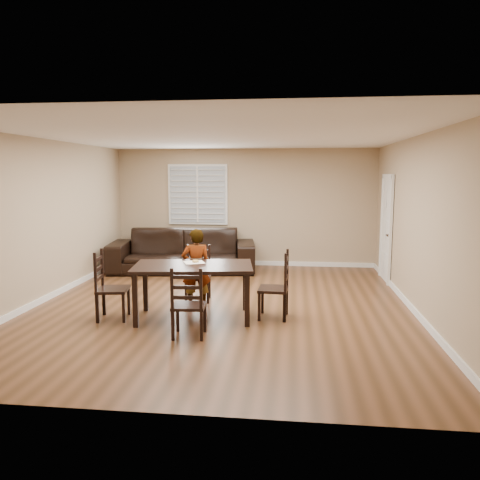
% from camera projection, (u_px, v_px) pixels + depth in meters
% --- Properties ---
extents(ground, '(7.00, 7.00, 0.00)m').
position_uv_depth(ground, '(222.00, 305.00, 7.60)').
color(ground, brown).
rests_on(ground, ground).
extents(room, '(6.04, 7.04, 2.72)m').
position_uv_depth(room, '(225.00, 194.00, 7.52)').
color(room, tan).
rests_on(room, ground).
extents(dining_table, '(1.83, 1.19, 0.80)m').
position_uv_depth(dining_table, '(193.00, 271.00, 6.83)').
color(dining_table, black).
rests_on(dining_table, ground).
extents(chair_near, '(0.45, 0.43, 0.93)m').
position_uv_depth(chair_near, '(199.00, 275.00, 7.94)').
color(chair_near, black).
rests_on(chair_near, ground).
extents(chair_far, '(0.45, 0.42, 0.94)m').
position_uv_depth(chair_far, '(188.00, 307.00, 5.98)').
color(chair_far, black).
rests_on(chair_far, ground).
extents(chair_left, '(0.50, 0.52, 1.02)m').
position_uv_depth(chair_left, '(104.00, 288.00, 6.83)').
color(chair_left, black).
rests_on(chair_left, ground).
extents(chair_right, '(0.45, 0.48, 1.01)m').
position_uv_depth(chair_right, '(282.00, 288.00, 6.87)').
color(chair_right, black).
rests_on(chair_right, ground).
extents(child, '(0.52, 0.41, 1.26)m').
position_uv_depth(child, '(196.00, 268.00, 7.46)').
color(child, gray).
rests_on(child, ground).
extents(napkin, '(0.38, 0.38, 0.00)m').
position_uv_depth(napkin, '(194.00, 262.00, 7.01)').
color(napkin, white).
rests_on(napkin, dining_table).
extents(donut, '(0.10, 0.10, 0.04)m').
position_uv_depth(donut, '(196.00, 261.00, 7.01)').
color(donut, '#C29345').
rests_on(donut, napkin).
extents(sofa, '(3.27, 1.61, 0.92)m').
position_uv_depth(sofa, '(183.00, 250.00, 10.26)').
color(sofa, black).
rests_on(sofa, ground).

